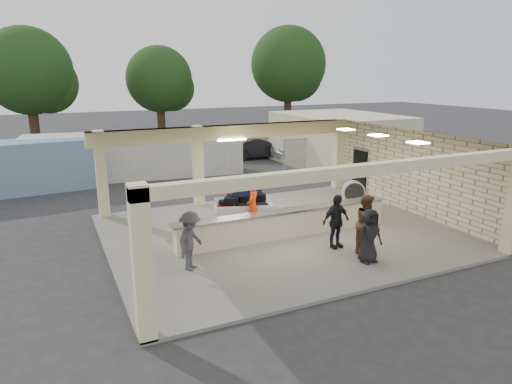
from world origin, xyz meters
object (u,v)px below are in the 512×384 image
baggage_counter (286,223)px  passenger_d (370,236)px  passenger_b (336,221)px  container_white (137,155)px  car_white_a (307,149)px  baggage_handler (253,206)px  car_dark (258,148)px  luggage_cart (244,205)px  passenger_c (191,241)px  drum_fan (353,192)px  passenger_a (367,223)px  car_white_b (340,142)px

baggage_counter → passenger_d: size_ratio=4.90×
passenger_b → container_white: (-3.77, 13.87, 0.26)m
car_white_a → container_white: bearing=90.0°
baggage_counter → passenger_b: size_ratio=4.54×
baggage_handler → car_dark: (6.66, 13.74, -0.32)m
passenger_b → car_dark: passenger_b is taller
luggage_cart → car_white_a: 14.67m
baggage_handler → container_white: (-1.98, 11.23, 0.24)m
baggage_counter → passenger_c: 4.08m
passenger_d → luggage_cart: bearing=112.8°
passenger_b → passenger_c: size_ratio=1.02×
drum_fan → car_white_a: bearing=89.3°
container_white → baggage_counter: bearing=-71.6°
baggage_handler → passenger_a: 4.16m
car_white_a → car_white_b: (3.65, 1.29, 0.06)m
car_dark → passenger_c: bearing=152.9°
baggage_handler → passenger_d: (2.02, -4.07, -0.09)m
container_white → passenger_c: bearing=-88.9°
container_white → passenger_b: bearing=-69.2°
drum_fan → passenger_d: 6.25m
passenger_a → container_white: container_white is taller
passenger_b → baggage_handler: bearing=117.9°
passenger_d → container_white: size_ratio=0.14×
passenger_b → passenger_d: 1.45m
passenger_a → container_white: 15.23m
luggage_cart → container_white: (-2.04, 10.26, 0.45)m
passenger_b → passenger_a: bearing=-49.7°
car_white_a → luggage_cart: bearing=135.1°
baggage_counter → baggage_handler: baggage_handler is taller
passenger_c → passenger_a: bearing=-55.9°
baggage_handler → car_dark: size_ratio=0.44×
baggage_counter → container_white: 12.61m
car_white_a → car_dark: (-2.93, 1.62, 0.03)m
baggage_counter → luggage_cart: size_ratio=3.20×
baggage_handler → car_white_a: bearing=-176.0°
car_white_b → container_white: bearing=106.9°
baggage_handler → luggage_cart: bearing=-140.8°
luggage_cart → baggage_handler: (-0.05, -0.97, 0.21)m
baggage_counter → car_dark: 15.90m
container_white → passenger_a: bearing=-67.3°
baggage_counter → passenger_c: passenger_c is taller
drum_fan → passenger_b: size_ratio=0.60×
passenger_c → container_white: size_ratio=0.15×
passenger_a → car_white_a: (7.09, 15.44, -0.37)m
drum_fan → baggage_handler: size_ratio=0.58×
baggage_counter → car_white_b: (12.42, 14.46, 0.15)m
passenger_d → car_white_a: 17.87m
baggage_counter → container_white: size_ratio=0.70×
drum_fan → passenger_a: (-2.86, -4.54, 0.36)m
passenger_a → car_dark: 17.56m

